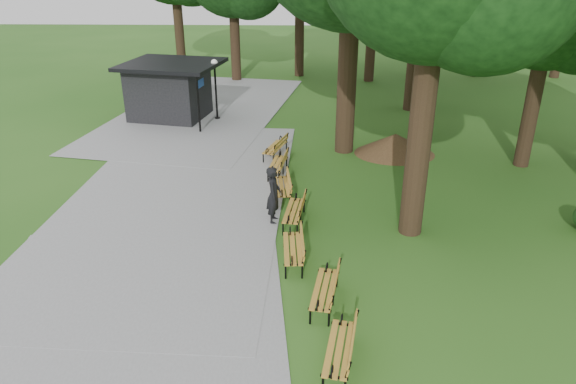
{
  "coord_description": "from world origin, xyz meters",
  "views": [
    {
      "loc": [
        0.63,
        -13.99,
        8.04
      ],
      "look_at": [
        0.19,
        1.13,
        1.1
      ],
      "focal_mm": 33.11,
      "sensor_mm": 36.0,
      "label": 1
    }
  ],
  "objects_px": {
    "bench_3": "(294,211)",
    "person": "(274,195)",
    "bench_1": "(324,289)",
    "bench_4": "(282,186)",
    "kiosk": "(169,90)",
    "bench_0": "(339,349)",
    "dirt_mound": "(395,144)",
    "bench_5": "(278,164)",
    "bench_2": "(293,248)",
    "bench_6": "(275,147)",
    "lamp_post": "(215,77)"
  },
  "relations": [
    {
      "from": "kiosk",
      "to": "bench_4",
      "type": "distance_m",
      "value": 11.54
    },
    {
      "from": "dirt_mound",
      "to": "lamp_post",
      "type": "bearing_deg",
      "value": 149.92
    },
    {
      "from": "lamp_post",
      "to": "dirt_mound",
      "type": "distance_m",
      "value": 9.86
    },
    {
      "from": "dirt_mound",
      "to": "bench_2",
      "type": "xyz_separation_m",
      "value": [
        -4.2,
        -8.85,
        -0.01
      ]
    },
    {
      "from": "person",
      "to": "kiosk",
      "type": "relative_size",
      "value": 0.41
    },
    {
      "from": "person",
      "to": "dirt_mound",
      "type": "relative_size",
      "value": 0.66
    },
    {
      "from": "bench_3",
      "to": "bench_0",
      "type": "bearing_deg",
      "value": 16.73
    },
    {
      "from": "bench_1",
      "to": "bench_2",
      "type": "distance_m",
      "value": 2.1
    },
    {
      "from": "lamp_post",
      "to": "dirt_mound",
      "type": "relative_size",
      "value": 1.07
    },
    {
      "from": "dirt_mound",
      "to": "bench_6",
      "type": "distance_m",
      "value": 5.15
    },
    {
      "from": "person",
      "to": "bench_5",
      "type": "bearing_deg",
      "value": 4.65
    },
    {
      "from": "lamp_post",
      "to": "bench_6",
      "type": "relative_size",
      "value": 1.62
    },
    {
      "from": "lamp_post",
      "to": "bench_1",
      "type": "distance_m",
      "value": 16.52
    },
    {
      "from": "bench_3",
      "to": "bench_4",
      "type": "xyz_separation_m",
      "value": [
        -0.47,
        1.9,
        0.0
      ]
    },
    {
      "from": "person",
      "to": "bench_4",
      "type": "height_order",
      "value": "person"
    },
    {
      "from": "bench_1",
      "to": "bench_5",
      "type": "relative_size",
      "value": 1.0
    },
    {
      "from": "bench_4",
      "to": "bench_5",
      "type": "distance_m",
      "value": 2.13
    },
    {
      "from": "bench_0",
      "to": "bench_3",
      "type": "height_order",
      "value": "same"
    },
    {
      "from": "person",
      "to": "bench_5",
      "type": "height_order",
      "value": "person"
    },
    {
      "from": "lamp_post",
      "to": "bench_1",
      "type": "xyz_separation_m",
      "value": [
        5.01,
        -15.64,
        -1.78
      ]
    },
    {
      "from": "bench_2",
      "to": "bench_6",
      "type": "relative_size",
      "value": 1.0
    },
    {
      "from": "bench_6",
      "to": "person",
      "type": "bearing_deg",
      "value": 19.76
    },
    {
      "from": "kiosk",
      "to": "bench_5",
      "type": "relative_size",
      "value": 2.43
    },
    {
      "from": "kiosk",
      "to": "lamp_post",
      "type": "distance_m",
      "value": 2.59
    },
    {
      "from": "bench_1",
      "to": "bench_5",
      "type": "xyz_separation_m",
      "value": [
        -1.54,
        8.28,
        0.0
      ]
    },
    {
      "from": "kiosk",
      "to": "bench_5",
      "type": "height_order",
      "value": "kiosk"
    },
    {
      "from": "person",
      "to": "bench_2",
      "type": "distance_m",
      "value": 2.56
    },
    {
      "from": "bench_3",
      "to": "bench_1",
      "type": "bearing_deg",
      "value": 18.22
    },
    {
      "from": "dirt_mound",
      "to": "bench_0",
      "type": "distance_m",
      "value": 13.27
    },
    {
      "from": "person",
      "to": "bench_6",
      "type": "height_order",
      "value": "person"
    },
    {
      "from": "bench_1",
      "to": "bench_4",
      "type": "bearing_deg",
      "value": -158.55
    },
    {
      "from": "lamp_post",
      "to": "bench_3",
      "type": "height_order",
      "value": "lamp_post"
    },
    {
      "from": "bench_2",
      "to": "bench_1",
      "type": "bearing_deg",
      "value": 19.71
    },
    {
      "from": "bench_3",
      "to": "bench_6",
      "type": "bearing_deg",
      "value": -164.08
    },
    {
      "from": "bench_3",
      "to": "bench_4",
      "type": "height_order",
      "value": "same"
    },
    {
      "from": "lamp_post",
      "to": "bench_5",
      "type": "xyz_separation_m",
      "value": [
        3.47,
        -7.36,
        -1.78
      ]
    },
    {
      "from": "bench_0",
      "to": "bench_3",
      "type": "distance_m",
      "value": 6.47
    },
    {
      "from": "bench_6",
      "to": "bench_0",
      "type": "bearing_deg",
      "value": 26.3
    },
    {
      "from": "bench_5",
      "to": "bench_0",
      "type": "bearing_deg",
      "value": 17.53
    },
    {
      "from": "bench_0",
      "to": "bench_2",
      "type": "distance_m",
      "value": 4.18
    },
    {
      "from": "bench_5",
      "to": "bench_6",
      "type": "relative_size",
      "value": 1.0
    },
    {
      "from": "kiosk",
      "to": "bench_2",
      "type": "height_order",
      "value": "kiosk"
    },
    {
      "from": "kiosk",
      "to": "dirt_mound",
      "type": "height_order",
      "value": "kiosk"
    },
    {
      "from": "person",
      "to": "kiosk",
      "type": "bearing_deg",
      "value": 31.18
    },
    {
      "from": "bench_0",
      "to": "bench_1",
      "type": "height_order",
      "value": "same"
    },
    {
      "from": "kiosk",
      "to": "bench_1",
      "type": "relative_size",
      "value": 2.43
    },
    {
      "from": "bench_3",
      "to": "person",
      "type": "bearing_deg",
      "value": -90.0
    },
    {
      "from": "dirt_mound",
      "to": "bench_1",
      "type": "relative_size",
      "value": 1.51
    },
    {
      "from": "person",
      "to": "bench_3",
      "type": "xyz_separation_m",
      "value": [
        0.64,
        -0.08,
        -0.51
      ]
    },
    {
      "from": "lamp_post",
      "to": "bench_3",
      "type": "bearing_deg",
      "value": -69.8
    }
  ]
}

